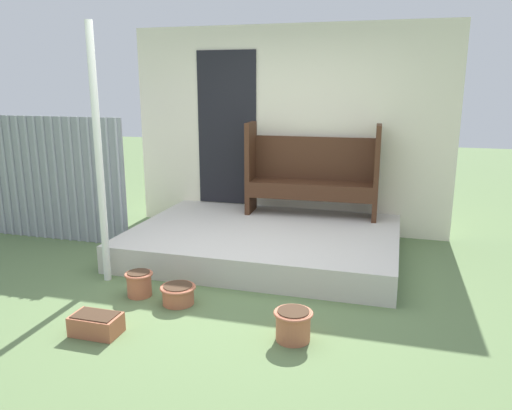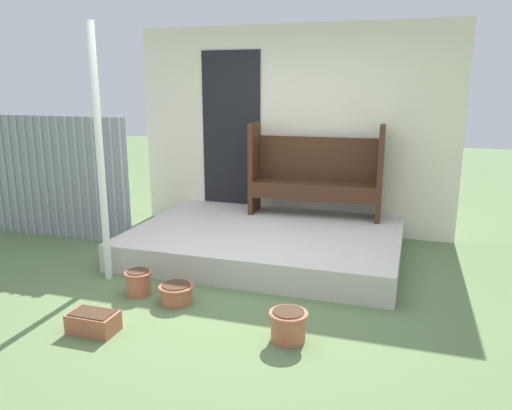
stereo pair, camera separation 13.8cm
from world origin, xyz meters
name	(u,v)px [view 1 (the left image)]	position (x,y,z in m)	size (l,w,h in m)	color
ground_plane	(236,290)	(0.00, 0.00, 0.00)	(24.00, 24.00, 0.00)	#5B7547
porch_slab	(264,241)	(-0.02, 1.07, 0.15)	(2.93, 2.13, 0.29)	beige
house_wall	(284,130)	(-0.05, 2.16, 1.30)	(4.13, 0.08, 2.60)	beige
fence_corrugated	(44,179)	(-2.76, 0.90, 0.76)	(2.20, 0.05, 1.51)	gray
support_post	(99,157)	(-1.31, -0.11, 1.22)	(0.07, 0.07, 2.43)	white
bench	(312,171)	(0.37, 1.86, 0.84)	(1.62, 0.47, 1.13)	#422616
flower_pot_left	(139,283)	(-0.81, -0.36, 0.13)	(0.26, 0.26, 0.23)	#B76647
flower_pot_middle	(178,293)	(-0.40, -0.42, 0.10)	(0.32, 0.32, 0.17)	#B76647
flower_pot_right	(293,324)	(0.70, -0.77, 0.13)	(0.30, 0.30, 0.24)	#B76647
planter_box_rect	(96,324)	(-0.78, -1.10, 0.08)	(0.37, 0.23, 0.16)	#B26042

